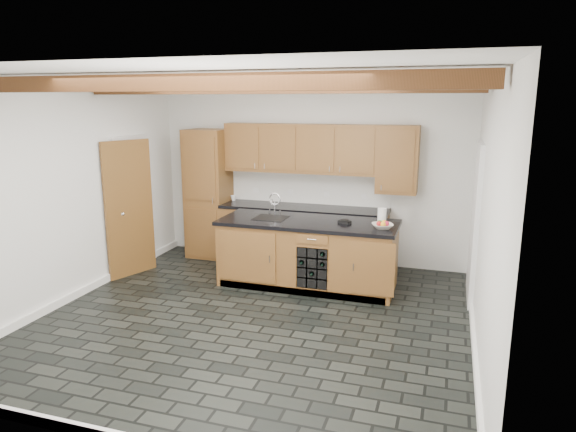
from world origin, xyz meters
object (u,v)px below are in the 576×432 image
(island, at_px, (308,253))
(fruit_bowl, at_px, (382,226))
(kitchen_scale, at_px, (345,222))
(paper_towel, at_px, (382,216))

(island, distance_m, fruit_bowl, 1.15)
(island, height_order, kitchen_scale, kitchen_scale)
(island, distance_m, kitchen_scale, 0.70)
(paper_towel, bearing_deg, island, -174.83)
(island, height_order, paper_towel, paper_towel)
(kitchen_scale, distance_m, fruit_bowl, 0.55)
(kitchen_scale, height_order, paper_towel, paper_towel)
(kitchen_scale, bearing_deg, island, -158.89)
(fruit_bowl, height_order, paper_towel, paper_towel)
(paper_towel, bearing_deg, kitchen_scale, -171.36)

